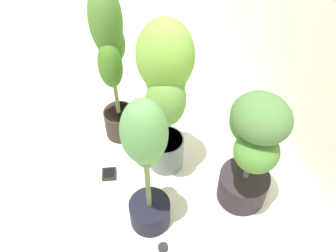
# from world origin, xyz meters

# --- Properties ---
(ground_plane) EXTENTS (8.00, 8.00, 0.00)m
(ground_plane) POSITION_xyz_m (0.00, 0.00, 0.00)
(ground_plane) COLOR silver
(ground_plane) RESTS_ON ground
(potted_plant_center) EXTENTS (0.40, 0.36, 0.97)m
(potted_plant_center) POSITION_xyz_m (-0.02, 0.08, 0.59)
(potted_plant_center) COLOR slate
(potted_plant_center) RESTS_ON ground
(potted_plant_front_right) EXTENTS (0.29, 0.25, 0.87)m
(potted_plant_front_right) POSITION_xyz_m (0.30, -0.10, 0.48)
(potted_plant_front_right) COLOR black
(potted_plant_front_right) RESTS_ON ground
(potted_plant_front_left) EXTENTS (0.31, 0.23, 1.01)m
(potted_plant_front_left) POSITION_xyz_m (-0.32, -0.11, 0.57)
(potted_plant_front_left) COLOR #342622
(potted_plant_front_left) RESTS_ON ground
(potted_plant_back_right) EXTENTS (0.41, 0.35, 0.74)m
(potted_plant_back_right) POSITION_xyz_m (0.32, 0.41, 0.42)
(potted_plant_back_right) COLOR black
(potted_plant_back_right) RESTS_ON ground
(hygrometer_box) EXTENTS (0.09, 0.09, 0.03)m
(hygrometer_box) POSITION_xyz_m (-0.03, -0.25, 0.01)
(hygrometer_box) COLOR black
(hygrometer_box) RESTS_ON ground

